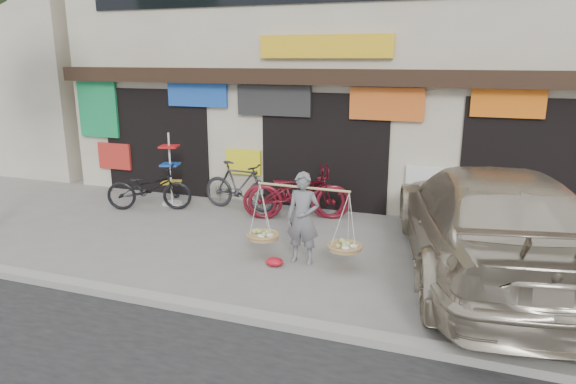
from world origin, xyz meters
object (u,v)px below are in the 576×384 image
(bike_0, at_px, (149,188))
(display_rack, at_px, (171,176))
(bike_2, at_px, (294,192))
(bike_1, at_px, (240,186))
(suv, at_px, (489,221))
(bike_3, at_px, (299,193))
(street_vendor, at_px, (303,222))

(bike_0, height_order, display_rack, display_rack)
(bike_0, relative_size, bike_2, 0.87)
(bike_0, xyz_separation_m, bike_1, (2.00, 0.72, 0.05))
(suv, bearing_deg, bike_2, -35.80)
(bike_1, relative_size, bike_3, 0.84)
(street_vendor, distance_m, suv, 3.03)
(bike_1, distance_m, bike_3, 1.54)
(bike_3, height_order, suv, suv)
(bike_0, relative_size, bike_1, 1.04)
(street_vendor, xyz_separation_m, display_rack, (-4.14, 2.41, -0.03))
(bike_1, bearing_deg, street_vendor, -131.71)
(display_rack, bearing_deg, suv, -14.59)
(bike_0, height_order, bike_2, bike_2)
(street_vendor, xyz_separation_m, bike_2, (-0.98, 2.37, -0.14))
(bike_0, height_order, suv, suv)
(bike_1, relative_size, bike_2, 0.84)
(bike_2, height_order, display_rack, display_rack)
(street_vendor, height_order, bike_1, street_vendor)
(bike_2, relative_size, suv, 0.34)
(bike_2, xyz_separation_m, display_rack, (-3.16, 0.04, 0.11))
(bike_1, xyz_separation_m, display_rack, (-1.76, -0.15, 0.13))
(bike_3, bearing_deg, bike_1, 62.59)
(suv, bearing_deg, bike_1, -31.70)
(bike_1, distance_m, display_rack, 1.77)
(street_vendor, bearing_deg, bike_0, 159.12)
(bike_2, height_order, suv, suv)
(bike_2, bearing_deg, suv, -134.77)
(bike_3, bearing_deg, bike_0, 78.27)
(bike_1, height_order, display_rack, display_rack)
(bike_1, xyz_separation_m, suv, (5.36, -2.00, 0.33))
(bike_1, height_order, bike_2, bike_2)
(bike_3, bearing_deg, street_vendor, 179.76)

